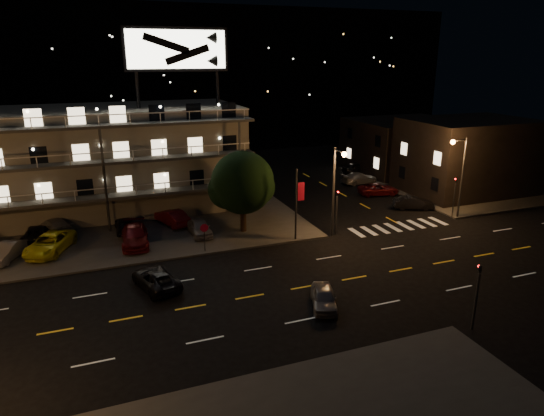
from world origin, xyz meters
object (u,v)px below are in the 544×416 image
object	(u,v)px
lot_car_7	(54,226)
side_car_0	(413,203)
lot_car_4	(200,227)
road_car_east	(324,297)
lot_car_2	(50,243)
tree	(242,184)
road_car_west	(156,279)

from	to	relation	value
lot_car_7	side_car_0	size ratio (longest dim) A/B	1.17
lot_car_4	road_car_east	size ratio (longest dim) A/B	1.09
side_car_0	lot_car_2	bearing A→B (deg)	112.12
road_car_east	tree	bearing A→B (deg)	113.48
tree	side_car_0	world-z (taller)	tree
tree	road_car_east	distance (m)	15.41
lot_car_2	road_car_west	size ratio (longest dim) A/B	1.14
road_car_east	road_car_west	bearing A→B (deg)	166.62
tree	lot_car_7	bearing A→B (deg)	161.36
lot_car_4	lot_car_7	distance (m)	13.06
side_car_0	road_car_east	size ratio (longest dim) A/B	1.11
lot_car_4	lot_car_2	bearing A→B (deg)	177.33
lot_car_7	road_car_west	size ratio (longest dim) A/B	1.02
lot_car_2	road_car_east	world-z (taller)	lot_car_2
tree	lot_car_7	world-z (taller)	tree
lot_car_7	side_car_0	xyz separation A→B (m)	(34.81, -5.09, -0.17)
lot_car_7	road_car_west	bearing A→B (deg)	93.12
lot_car_7	road_car_west	xyz separation A→B (m)	(7.01, -13.72, -0.19)
road_car_east	side_car_0	bearing A→B (deg)	60.76
road_car_west	lot_car_4	bearing A→B (deg)	-135.21
lot_car_4	road_car_east	xyz separation A→B (m)	(4.58, -15.36, -0.21)
lot_car_4	road_car_west	bearing A→B (deg)	-121.08
lot_car_4	road_car_west	xyz separation A→B (m)	(-5.08, -8.80, -0.19)
lot_car_2	road_car_east	xyz separation A→B (m)	(16.83, -15.71, -0.27)
lot_car_2	tree	bearing A→B (deg)	20.28
lot_car_2	lot_car_7	bearing A→B (deg)	111.24
tree	lot_car_7	xyz separation A→B (m)	(-15.98, 5.39, -3.67)
lot_car_7	lot_car_4	bearing A→B (deg)	133.92
tree	lot_car_7	distance (m)	17.26
side_car_0	road_car_east	bearing A→B (deg)	152.92
tree	road_car_west	size ratio (longest dim) A/B	1.56
lot_car_7	road_car_east	distance (m)	26.26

